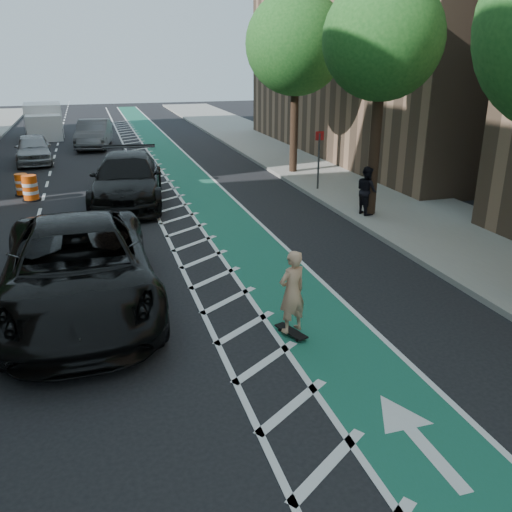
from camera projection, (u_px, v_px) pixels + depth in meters
name	position (u px, v px, depth m)	size (l,w,h in m)	color
ground	(185.00, 375.00, 9.55)	(120.00, 120.00, 0.00)	black
bike_lane	(220.00, 213.00, 19.34)	(2.00, 90.00, 0.01)	#1A5B3E
buffer_strip	(178.00, 217.00, 18.93)	(1.40, 90.00, 0.01)	silver
sidewalk_right	(383.00, 199.00, 21.08)	(5.00, 90.00, 0.15)	gray
curb_right	(325.00, 203.00, 20.41)	(0.12, 90.00, 0.16)	gray
tree_r_c	(384.00, 40.00, 16.87)	(4.20, 4.20, 7.90)	#382619
tree_r_d	(294.00, 44.00, 24.05)	(4.20, 4.20, 7.90)	#382619
sign_post	(319.00, 160.00, 21.92)	(0.35, 0.08, 2.47)	#4C4C4C
skateboard	(291.00, 332.00, 10.88)	(0.48, 0.83, 0.11)	black
skateboarder	(292.00, 292.00, 10.58)	(0.62, 0.41, 1.71)	tan
suv_near	(78.00, 268.00, 11.76)	(3.19, 6.92, 1.92)	black
suv_far	(127.00, 179.00, 20.44)	(2.55, 6.28, 1.82)	black
car_silver	(33.00, 149.00, 28.20)	(1.76, 4.37, 1.49)	#949499
car_grey	(94.00, 134.00, 32.97)	(1.76, 5.04, 1.66)	#56565B
pedestrian	(367.00, 190.00, 18.51)	(0.80, 0.62, 1.65)	black
box_truck	(44.00, 122.00, 37.42)	(2.66, 5.39, 2.19)	white
barrel_a	(55.00, 255.00, 13.99)	(0.70, 0.70, 0.95)	#FF530D
barrel_b	(30.00, 189.00, 20.98)	(0.72, 0.72, 0.98)	#F5520C
barrel_c	(22.00, 185.00, 21.80)	(0.63, 0.63, 0.86)	#F85E0D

